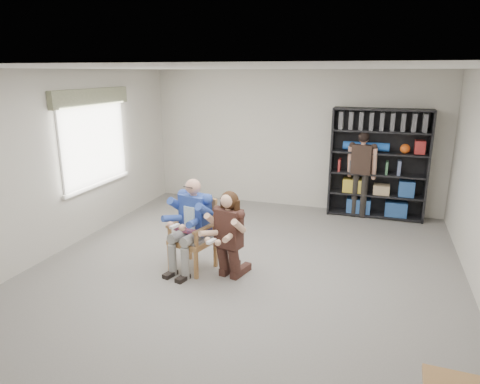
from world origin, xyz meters
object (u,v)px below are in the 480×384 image
(kneeling_woman, at_px, (228,236))
(standing_man, at_px, (361,175))
(bookshelf, at_px, (378,164))
(seated_man, at_px, (192,225))
(armchair, at_px, (192,235))

(kneeling_woman, height_order, standing_man, standing_man)
(bookshelf, bearing_deg, seated_man, -126.85)
(armchair, distance_m, standing_man, 3.80)
(armchair, xyz_separation_m, standing_man, (2.13, 3.12, 0.32))
(seated_man, relative_size, kneeling_woman, 1.09)
(standing_man, bearing_deg, armchair, -114.56)
(standing_man, bearing_deg, bookshelf, 31.39)
(kneeling_woman, xyz_separation_m, standing_man, (1.55, 3.24, 0.22))
(armchair, height_order, standing_man, standing_man)
(kneeling_woman, distance_m, standing_man, 3.60)
(standing_man, bearing_deg, kneeling_woman, -105.82)
(standing_man, bearing_deg, seated_man, -114.56)
(kneeling_woman, xyz_separation_m, bookshelf, (1.85, 3.36, 0.43))
(bookshelf, distance_m, standing_man, 0.38)
(seated_man, height_order, kneeling_woman, seated_man)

